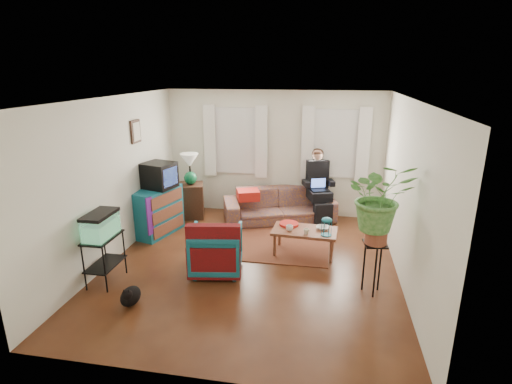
% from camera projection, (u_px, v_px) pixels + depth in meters
% --- Properties ---
extents(floor, '(4.50, 5.00, 0.01)m').
position_uv_depth(floor, '(252.00, 265.00, 6.38)').
color(floor, '#4F2B14').
rests_on(floor, ground).
extents(ceiling, '(4.50, 5.00, 0.01)m').
position_uv_depth(ceiling, '(251.00, 99.00, 5.61)').
color(ceiling, white).
rests_on(ceiling, wall_back).
extents(wall_back, '(4.50, 0.01, 2.60)m').
position_uv_depth(wall_back, '(274.00, 154.00, 8.35)').
color(wall_back, silver).
rests_on(wall_back, floor).
extents(wall_front, '(4.50, 0.01, 2.60)m').
position_uv_depth(wall_front, '(200.00, 263.00, 3.65)').
color(wall_front, silver).
rests_on(wall_front, floor).
extents(wall_left, '(0.01, 5.00, 2.60)m').
position_uv_depth(wall_left, '(113.00, 180.00, 6.38)').
color(wall_left, silver).
rests_on(wall_left, floor).
extents(wall_right, '(0.01, 5.00, 2.60)m').
position_uv_depth(wall_right, '(408.00, 195.00, 5.62)').
color(wall_right, silver).
rests_on(wall_right, floor).
extents(window_left, '(1.08, 0.04, 1.38)m').
position_uv_depth(window_left, '(236.00, 141.00, 8.39)').
color(window_left, white).
rests_on(window_left, wall_back).
extents(window_right, '(1.08, 0.04, 1.38)m').
position_uv_depth(window_right, '(335.00, 144.00, 8.04)').
color(window_right, white).
rests_on(window_right, wall_back).
extents(curtains_left, '(1.36, 0.06, 1.50)m').
position_uv_depth(curtains_left, '(235.00, 141.00, 8.32)').
color(curtains_left, white).
rests_on(curtains_left, wall_back).
extents(curtains_right, '(1.36, 0.06, 1.50)m').
position_uv_depth(curtains_right, '(335.00, 145.00, 7.97)').
color(curtains_right, white).
rests_on(curtains_right, wall_back).
extents(picture_frame, '(0.04, 0.32, 0.40)m').
position_uv_depth(picture_frame, '(136.00, 132.00, 6.98)').
color(picture_frame, '#3D2616').
rests_on(picture_frame, wall_left).
extents(area_rug, '(2.01, 1.61, 0.01)m').
position_uv_depth(area_rug, '(272.00, 243.00, 7.17)').
color(area_rug, brown).
rests_on(area_rug, floor).
extents(sofa, '(2.39, 1.55, 0.87)m').
position_uv_depth(sofa, '(279.00, 200.00, 8.15)').
color(sofa, brown).
rests_on(sofa, floor).
extents(seated_person, '(0.75, 0.83, 1.33)m').
position_uv_depth(seated_person, '(318.00, 188.00, 8.20)').
color(seated_person, black).
rests_on(seated_person, sofa).
extents(side_table, '(0.61, 0.61, 0.71)m').
position_uv_depth(side_table, '(192.00, 201.00, 8.36)').
color(side_table, '#3A2915').
rests_on(side_table, floor).
extents(table_lamp, '(0.46, 0.46, 0.65)m').
position_uv_depth(table_lamp, '(190.00, 170.00, 8.17)').
color(table_lamp, white).
rests_on(table_lamp, side_table).
extents(dresser, '(0.74, 1.08, 0.88)m').
position_uv_depth(dresser, '(157.00, 211.00, 7.49)').
color(dresser, navy).
rests_on(dresser, floor).
extents(crt_tv, '(0.66, 0.62, 0.47)m').
position_uv_depth(crt_tv, '(159.00, 175.00, 7.37)').
color(crt_tv, black).
rests_on(crt_tv, dresser).
extents(aquarium_stand, '(0.36, 0.64, 0.71)m').
position_uv_depth(aquarium_stand, '(105.00, 259.00, 5.79)').
color(aquarium_stand, black).
rests_on(aquarium_stand, floor).
extents(aquarium, '(0.32, 0.58, 0.37)m').
position_uv_depth(aquarium, '(101.00, 225.00, 5.63)').
color(aquarium, '#7FD899').
rests_on(aquarium, aquarium_stand).
extents(black_cat, '(0.32, 0.41, 0.31)m').
position_uv_depth(black_cat, '(130.00, 294.00, 5.26)').
color(black_cat, black).
rests_on(black_cat, floor).
extents(armchair, '(0.86, 0.82, 0.78)m').
position_uv_depth(armchair, '(216.00, 248.00, 6.09)').
color(armchair, '#135E75').
rests_on(armchair, floor).
extents(serape_throw, '(0.80, 0.30, 0.64)m').
position_uv_depth(serape_throw, '(213.00, 246.00, 5.75)').
color(serape_throw, '#9E0A0A').
rests_on(serape_throw, armchair).
extents(coffee_table, '(1.09, 0.64, 0.44)m').
position_uv_depth(coffee_table, '(304.00, 242.00, 6.71)').
color(coffee_table, brown).
rests_on(coffee_table, floor).
extents(cup_a, '(0.13, 0.13, 0.09)m').
position_uv_depth(cup_a, '(289.00, 228.00, 6.59)').
color(cup_a, white).
rests_on(cup_a, coffee_table).
extents(cup_b, '(0.10, 0.10, 0.09)m').
position_uv_depth(cup_b, '(306.00, 231.00, 6.46)').
color(cup_b, beige).
rests_on(cup_b, coffee_table).
extents(bowl, '(0.22, 0.22, 0.05)m').
position_uv_depth(bowl, '(323.00, 228.00, 6.66)').
color(bowl, white).
rests_on(bowl, coffee_table).
extents(snack_tray, '(0.35, 0.35, 0.04)m').
position_uv_depth(snack_tray, '(289.00, 224.00, 6.84)').
color(snack_tray, '#B21414').
rests_on(snack_tray, coffee_table).
extents(birdcage, '(0.18, 0.18, 0.31)m').
position_uv_depth(birdcage, '(327.00, 226.00, 6.38)').
color(birdcage, '#115B6B').
rests_on(birdcage, coffee_table).
extents(plant_stand, '(0.36, 0.36, 0.75)m').
position_uv_depth(plant_stand, '(373.00, 268.00, 5.50)').
color(plant_stand, black).
rests_on(plant_stand, floor).
extents(potted_plant, '(0.94, 0.85, 0.95)m').
position_uv_depth(potted_plant, '(379.00, 207.00, 5.23)').
color(potted_plant, '#599947').
rests_on(potted_plant, plant_stand).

